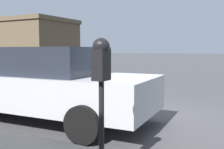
# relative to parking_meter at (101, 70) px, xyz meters

# --- Properties ---
(ground_plane) EXTENTS (220.00, 220.00, 0.00)m
(ground_plane) POSITION_rel_parking_meter_xyz_m (2.72, 0.79, -1.30)
(ground_plane) COLOR #424244
(parking_meter) EXTENTS (0.21, 0.19, 1.49)m
(parking_meter) POSITION_rel_parking_meter_xyz_m (0.00, 0.00, 0.00)
(parking_meter) COLOR black
(parking_meter) RESTS_ON sidewalk
(car_silver) EXTENTS (2.17, 4.61, 1.57)m
(car_silver) POSITION_rel_parking_meter_xyz_m (1.83, 2.37, -0.48)
(car_silver) COLOR #B7BABF
(car_silver) RESTS_ON ground_plane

